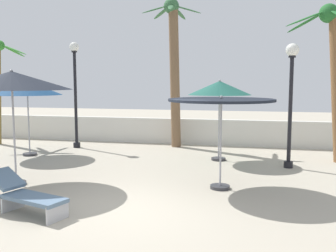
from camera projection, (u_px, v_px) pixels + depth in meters
The scene contains 11 objects.
ground_plane at pixel (138, 205), 8.43m from camera, with size 56.00×56.00×0.00m, color #B2A893.
boundary_wall at pixel (197, 132), 16.46m from camera, with size 25.20×0.30×1.09m, color silver.
patio_umbrella_0 at pixel (12, 81), 9.77m from camera, with size 3.01×3.01×2.98m.
patio_umbrella_1 at pixel (220, 89), 12.93m from camera, with size 2.13×2.13×2.74m.
patio_umbrella_2 at pixel (221, 105), 9.46m from camera, with size 2.61×2.61×2.33m.
patio_umbrella_3 at pixel (27, 89), 13.80m from camera, with size 2.44×2.44×2.72m.
palm_tree_0 at pixel (335, 66), 12.59m from camera, with size 2.97×2.92×5.18m.
palm_tree_1 at pixel (174, 59), 15.58m from camera, with size 2.33×2.47×5.97m.
lamp_post_0 at pixel (75, 83), 15.46m from camera, with size 0.38×0.38×4.23m.
lamp_post_3 at pixel (291, 88), 11.77m from camera, with size 0.40×0.40×3.82m.
lounge_chair_2 at pixel (26, 194), 7.82m from camera, with size 1.94×1.09×0.82m.
Camera 1 is at (2.49, -7.81, 2.67)m, focal length 41.32 mm.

